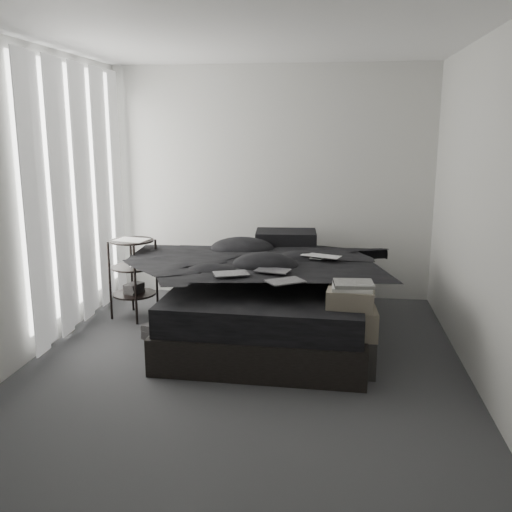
# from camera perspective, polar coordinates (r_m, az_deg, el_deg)

# --- Properties ---
(floor) EXTENTS (3.60, 4.20, 0.01)m
(floor) POSITION_cam_1_polar(r_m,az_deg,el_deg) (4.78, -1.28, -10.93)
(floor) COLOR #37373A
(floor) RESTS_ON ground
(ceiling) EXTENTS (3.60, 4.20, 0.01)m
(ceiling) POSITION_cam_1_polar(r_m,az_deg,el_deg) (4.43, -1.45, 21.60)
(ceiling) COLOR white
(ceiling) RESTS_ON ground
(wall_back) EXTENTS (3.60, 0.01, 2.60)m
(wall_back) POSITION_cam_1_polar(r_m,az_deg,el_deg) (6.49, 1.51, 7.25)
(wall_back) COLOR silver
(wall_back) RESTS_ON ground
(wall_front) EXTENTS (3.60, 0.01, 2.60)m
(wall_front) POSITION_cam_1_polar(r_m,az_deg,el_deg) (2.40, -9.07, -2.23)
(wall_front) COLOR silver
(wall_front) RESTS_ON ground
(wall_left) EXTENTS (0.01, 4.20, 2.60)m
(wall_left) POSITION_cam_1_polar(r_m,az_deg,el_deg) (5.02, -22.18, 4.73)
(wall_left) COLOR silver
(wall_left) RESTS_ON ground
(wall_right) EXTENTS (0.01, 4.20, 2.60)m
(wall_right) POSITION_cam_1_polar(r_m,az_deg,el_deg) (4.51, 21.92, 3.96)
(wall_right) COLOR silver
(wall_right) RESTS_ON ground
(window_left) EXTENTS (0.02, 2.00, 2.30)m
(window_left) POSITION_cam_1_polar(r_m,az_deg,el_deg) (5.80, -17.69, 6.51)
(window_left) COLOR white
(window_left) RESTS_ON wall_left
(curtain_left) EXTENTS (0.06, 2.12, 2.48)m
(curtain_left) POSITION_cam_1_polar(r_m,az_deg,el_deg) (5.79, -17.20, 5.84)
(curtain_left) COLOR white
(curtain_left) RESTS_ON wall_left
(bed) EXTENTS (1.78, 2.31, 0.31)m
(bed) POSITION_cam_1_polar(r_m,az_deg,el_deg) (5.42, 1.70, -6.26)
(bed) COLOR black
(bed) RESTS_ON floor
(mattress) EXTENTS (1.71, 2.24, 0.24)m
(mattress) POSITION_cam_1_polar(r_m,az_deg,el_deg) (5.34, 1.72, -3.47)
(mattress) COLOR black
(mattress) RESTS_ON bed
(duvet) EXTENTS (1.73, 1.98, 0.26)m
(duvet) POSITION_cam_1_polar(r_m,az_deg,el_deg) (5.22, 1.65, -0.98)
(duvet) COLOR black
(duvet) RESTS_ON mattress
(pillow_lower) EXTENTS (0.69, 0.48, 0.15)m
(pillow_lower) POSITION_cam_1_polar(r_m,az_deg,el_deg) (6.14, 2.31, 0.56)
(pillow_lower) COLOR black
(pillow_lower) RESTS_ON mattress
(pillow_upper) EXTENTS (0.67, 0.48, 0.14)m
(pillow_upper) POSITION_cam_1_polar(r_m,az_deg,el_deg) (6.09, 3.02, 1.86)
(pillow_upper) COLOR black
(pillow_upper) RESTS_ON pillow_lower
(laptop) EXTENTS (0.42, 0.34, 0.03)m
(laptop) POSITION_cam_1_polar(r_m,az_deg,el_deg) (5.26, 6.32, 0.67)
(laptop) COLOR silver
(laptop) RESTS_ON duvet
(comic_a) EXTENTS (0.33, 0.27, 0.01)m
(comic_a) POSITION_cam_1_polar(r_m,az_deg,el_deg) (4.71, -2.53, -0.80)
(comic_a) COLOR black
(comic_a) RESTS_ON duvet
(comic_b) EXTENTS (0.32, 0.25, 0.01)m
(comic_b) POSITION_cam_1_polar(r_m,az_deg,el_deg) (4.81, 1.70, -0.42)
(comic_b) COLOR black
(comic_b) RESTS_ON duvet
(comic_c) EXTENTS (0.34, 0.31, 0.01)m
(comic_c) POSITION_cam_1_polar(r_m,az_deg,el_deg) (4.48, 2.94, -1.35)
(comic_c) COLOR black
(comic_c) RESTS_ON duvet
(side_stand) EXTENTS (0.57, 0.57, 0.80)m
(side_stand) POSITION_cam_1_polar(r_m,az_deg,el_deg) (5.96, -12.15, -2.30)
(side_stand) COLOR black
(side_stand) RESTS_ON floor
(papers) EXTENTS (0.35, 0.29, 0.02)m
(papers) POSITION_cam_1_polar(r_m,az_deg,el_deg) (5.85, -12.32, 1.55)
(papers) COLOR white
(papers) RESTS_ON side_stand
(floor_books) EXTENTS (0.23, 0.26, 0.15)m
(floor_books) POSITION_cam_1_polar(r_m,az_deg,el_deg) (5.44, -10.06, -7.26)
(floor_books) COLOR black
(floor_books) RESTS_ON floor
(box_lower) EXTENTS (0.42, 0.33, 0.30)m
(box_lower) POSITION_cam_1_polar(r_m,az_deg,el_deg) (4.67, 9.35, -9.66)
(box_lower) COLOR black
(box_lower) RESTS_ON floor
(box_mid) EXTENTS (0.39, 0.32, 0.23)m
(box_mid) POSITION_cam_1_polar(r_m,az_deg,el_deg) (4.57, 9.58, -6.62)
(box_mid) COLOR #6B6255
(box_mid) RESTS_ON box_lower
(box_upper) EXTENTS (0.39, 0.32, 0.16)m
(box_upper) POSITION_cam_1_polar(r_m,az_deg,el_deg) (4.52, 9.44, -4.25)
(box_upper) COLOR #6B6255
(box_upper) RESTS_ON box_mid
(art_book_white) EXTENTS (0.32, 0.26, 0.03)m
(art_book_white) POSITION_cam_1_polar(r_m,az_deg,el_deg) (4.49, 9.60, -3.09)
(art_book_white) COLOR silver
(art_book_white) RESTS_ON box_upper
(art_book_snake) EXTENTS (0.32, 0.26, 0.03)m
(art_book_snake) POSITION_cam_1_polar(r_m,az_deg,el_deg) (4.48, 9.73, -2.76)
(art_book_snake) COLOR silver
(art_book_snake) RESTS_ON art_book_white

